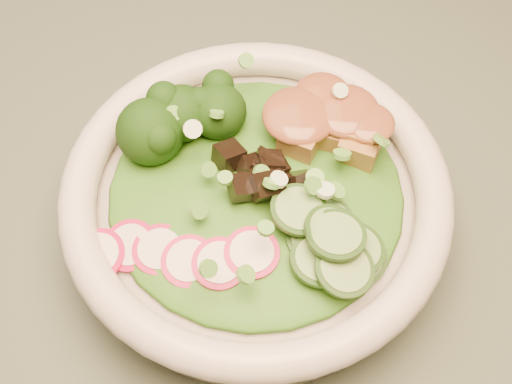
{
  "coord_description": "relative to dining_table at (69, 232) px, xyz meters",
  "views": [
    {
      "loc": [
        0.19,
        -0.32,
        1.23
      ],
      "look_at": [
        0.18,
        -0.06,
        0.81
      ],
      "focal_mm": 50.0,
      "sensor_mm": 36.0,
      "label": 1
    }
  ],
  "objects": [
    {
      "name": "salad_bowl",
      "position": [
        0.18,
        -0.06,
        0.15
      ],
      "size": [
        0.27,
        0.27,
        0.07
      ],
      "rotation": [
        0.0,
        0.0,
        -0.2
      ],
      "color": "silver",
      "rests_on": "dining_table"
    },
    {
      "name": "radish_slices",
      "position": [
        0.14,
        -0.11,
        0.18
      ],
      "size": [
        0.12,
        0.06,
        0.02
      ],
      "primitive_type": null,
      "rotation": [
        0.0,
        0.0,
        -0.2
      ],
      "color": "#B00D3E",
      "rests_on": "salad_bowl"
    },
    {
      "name": "mushroom_heap",
      "position": [
        0.19,
        -0.05,
        0.19
      ],
      "size": [
        0.08,
        0.08,
        0.04
      ],
      "primitive_type": null,
      "rotation": [
        0.0,
        0.0,
        -0.2
      ],
      "color": "black",
      "rests_on": "salad_bowl"
    },
    {
      "name": "broccoli_florets",
      "position": [
        0.13,
        -0.02,
        0.19
      ],
      "size": [
        0.09,
        0.09,
        0.04
      ],
      "primitive_type": null,
      "rotation": [
        0.0,
        0.0,
        -0.2
      ],
      "color": "black",
      "rests_on": "salad_bowl"
    },
    {
      "name": "scallion_garnish",
      "position": [
        0.18,
        -0.06,
        0.2
      ],
      "size": [
        0.2,
        0.2,
        0.02
      ],
      "primitive_type": null,
      "color": "#5DA93B",
      "rests_on": "salad_bowl"
    },
    {
      "name": "peanut_sauce",
      "position": [
        0.22,
        -0.01,
        0.2
      ],
      "size": [
        0.07,
        0.06,
        0.02
      ],
      "primitive_type": "ellipsoid",
      "color": "brown",
      "rests_on": "tofu_cubes"
    },
    {
      "name": "tofu_cubes",
      "position": [
        0.22,
        -0.01,
        0.19
      ],
      "size": [
        0.1,
        0.08,
        0.04
      ],
      "primitive_type": null,
      "rotation": [
        0.0,
        0.0,
        -0.2
      ],
      "color": "#A86E38",
      "rests_on": "salad_bowl"
    },
    {
      "name": "dining_table",
      "position": [
        0.0,
        0.0,
        0.0
      ],
      "size": [
        1.2,
        0.8,
        0.75
      ],
      "color": "black",
      "rests_on": "ground"
    },
    {
      "name": "cucumber_slices",
      "position": [
        0.23,
        -0.1,
        0.19
      ],
      "size": [
        0.08,
        0.08,
        0.04
      ],
      "primitive_type": null,
      "rotation": [
        0.0,
        0.0,
        -0.2
      ],
      "color": "#7AAC5F",
      "rests_on": "salad_bowl"
    },
    {
      "name": "lettuce_bed",
      "position": [
        0.18,
        -0.06,
        0.18
      ],
      "size": [
        0.21,
        0.21,
        0.02
      ],
      "primitive_type": "ellipsoid",
      "color": "#1A5B13",
      "rests_on": "salad_bowl"
    }
  ]
}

